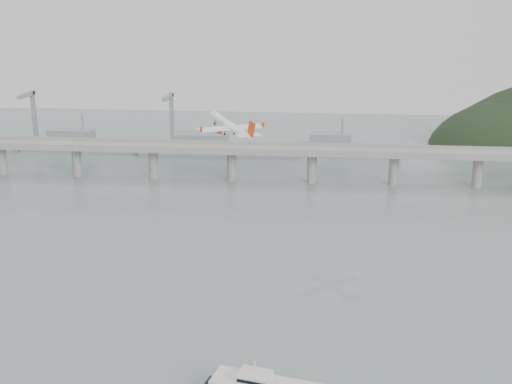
# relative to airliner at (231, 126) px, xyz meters

# --- Properties ---
(ground) EXTENTS (900.00, 900.00, 0.00)m
(ground) POSITION_rel_airliner_xyz_m (12.31, -70.04, -60.10)
(ground) COLOR slate
(ground) RESTS_ON ground
(bridge) EXTENTS (800.00, 22.00, 23.90)m
(bridge) POSITION_rel_airliner_xyz_m (11.16, 129.96, -42.45)
(bridge) COLOR gray
(bridge) RESTS_ON ground
(distant_fleet) EXTENTS (453.00, 60.90, 40.00)m
(distant_fleet) POSITION_rel_airliner_xyz_m (-143.05, 195.04, -53.88)
(distant_fleet) COLOR gray
(distant_fleet) RESTS_ON ground
(airliner) EXTENTS (27.24, 29.01, 10.04)m
(airliner) POSITION_rel_airliner_xyz_m (0.00, 0.00, 0.00)
(airliner) COLOR white
(airliner) RESTS_ON ground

